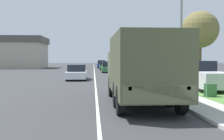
{
  "coord_description": "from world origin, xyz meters",
  "views": [
    {
      "loc": [
        -0.17,
        0.96,
        2.1
      ],
      "look_at": [
        0.79,
        15.27,
        1.51
      ],
      "focal_mm": 45.0,
      "sensor_mm": 36.0,
      "label": 1
    }
  ],
  "objects_px": {
    "car_nearest_ahead": "(77,73)",
    "car_fourth_ahead": "(101,65)",
    "pickup_truck": "(204,76)",
    "lamp_post": "(178,10)",
    "military_truck": "(141,67)",
    "car_third_ahead": "(105,66)",
    "car_second_ahead": "(108,68)"
  },
  "relations": [
    {
      "from": "pickup_truck",
      "to": "lamp_post",
      "type": "xyz_separation_m",
      "value": [
        -2.8,
        -3.07,
        3.88
      ]
    },
    {
      "from": "car_fourth_ahead",
      "to": "lamp_post",
      "type": "height_order",
      "value": "lamp_post"
    },
    {
      "from": "car_nearest_ahead",
      "to": "car_second_ahead",
      "type": "height_order",
      "value": "car_second_ahead"
    },
    {
      "from": "pickup_truck",
      "to": "lamp_post",
      "type": "bearing_deg",
      "value": -132.38
    },
    {
      "from": "military_truck",
      "to": "car_third_ahead",
      "type": "relative_size",
      "value": 1.96
    },
    {
      "from": "car_second_ahead",
      "to": "pickup_truck",
      "type": "relative_size",
      "value": 0.96
    },
    {
      "from": "lamp_post",
      "to": "pickup_truck",
      "type": "bearing_deg",
      "value": 47.62
    },
    {
      "from": "military_truck",
      "to": "car_fourth_ahead",
      "type": "relative_size",
      "value": 1.6
    },
    {
      "from": "car_nearest_ahead",
      "to": "pickup_truck",
      "type": "relative_size",
      "value": 0.91
    },
    {
      "from": "car_nearest_ahead",
      "to": "lamp_post",
      "type": "distance_m",
      "value": 14.52
    },
    {
      "from": "car_fourth_ahead",
      "to": "lamp_post",
      "type": "distance_m",
      "value": 46.41
    },
    {
      "from": "car_second_ahead",
      "to": "pickup_truck",
      "type": "bearing_deg",
      "value": -77.29
    },
    {
      "from": "lamp_post",
      "to": "car_fourth_ahead",
      "type": "bearing_deg",
      "value": 93.63
    },
    {
      "from": "pickup_truck",
      "to": "car_nearest_ahead",
      "type": "bearing_deg",
      "value": 134.49
    },
    {
      "from": "car_nearest_ahead",
      "to": "lamp_post",
      "type": "relative_size",
      "value": 0.58
    },
    {
      "from": "pickup_truck",
      "to": "military_truck",
      "type": "bearing_deg",
      "value": -131.91
    },
    {
      "from": "car_second_ahead",
      "to": "car_third_ahead",
      "type": "distance_m",
      "value": 9.44
    },
    {
      "from": "military_truck",
      "to": "pickup_truck",
      "type": "distance_m",
      "value": 8.1
    },
    {
      "from": "car_third_ahead",
      "to": "pickup_truck",
      "type": "xyz_separation_m",
      "value": [
        5.43,
        -33.2,
        0.19
      ]
    },
    {
      "from": "car_third_ahead",
      "to": "car_fourth_ahead",
      "type": "bearing_deg",
      "value": 91.75
    },
    {
      "from": "car_nearest_ahead",
      "to": "car_second_ahead",
      "type": "xyz_separation_m",
      "value": [
        3.8,
        14.44,
        0.03
      ]
    },
    {
      "from": "car_third_ahead",
      "to": "military_truck",
      "type": "bearing_deg",
      "value": -89.93
    },
    {
      "from": "military_truck",
      "to": "lamp_post",
      "type": "height_order",
      "value": "lamp_post"
    },
    {
      "from": "car_nearest_ahead",
      "to": "car_fourth_ahead",
      "type": "bearing_deg",
      "value": 84.2
    },
    {
      "from": "military_truck",
      "to": "car_second_ahead",
      "type": "height_order",
      "value": "military_truck"
    },
    {
      "from": "military_truck",
      "to": "car_nearest_ahead",
      "type": "relative_size",
      "value": 1.69
    },
    {
      "from": "military_truck",
      "to": "car_third_ahead",
      "type": "height_order",
      "value": "military_truck"
    },
    {
      "from": "car_third_ahead",
      "to": "pickup_truck",
      "type": "relative_size",
      "value": 0.79
    },
    {
      "from": "military_truck",
      "to": "pickup_truck",
      "type": "height_order",
      "value": "military_truck"
    },
    {
      "from": "car_nearest_ahead",
      "to": "car_third_ahead",
      "type": "relative_size",
      "value": 1.16
    },
    {
      "from": "car_fourth_ahead",
      "to": "pickup_truck",
      "type": "distance_m",
      "value": 43.45
    },
    {
      "from": "car_second_ahead",
      "to": "lamp_post",
      "type": "relative_size",
      "value": 0.61
    }
  ]
}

